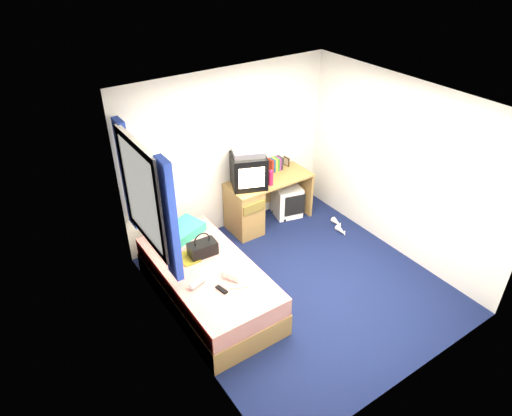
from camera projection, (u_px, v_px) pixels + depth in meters
ground at (300, 285)px, 5.85m from camera, size 3.40×3.40×0.00m
room_shell at (307, 187)px, 5.07m from camera, size 3.40×3.40×3.40m
bed at (209, 284)px, 5.48m from camera, size 1.01×2.00×0.54m
pillow at (181, 232)px, 5.82m from camera, size 0.66×0.53×0.12m
desk at (253, 204)px, 6.75m from camera, size 1.30×0.55×0.75m
storage_cube at (287, 201)px, 7.13m from camera, size 0.48×0.48×0.49m
crt_tv at (248, 171)px, 6.40m from camera, size 0.61×0.59×0.48m
vcr at (248, 152)px, 6.25m from camera, size 0.51×0.44×0.08m
book_row at (275, 164)px, 6.87m from camera, size 0.20×0.13×0.20m
picture_frame at (286, 161)px, 7.01m from camera, size 0.03×0.12×0.14m
pink_water_bottle at (271, 178)px, 6.48m from camera, size 0.09×0.09×0.22m
aerosol_can at (263, 173)px, 6.65m from camera, size 0.07×0.07×0.19m
handbag at (203, 248)px, 5.47m from camera, size 0.35×0.21×0.31m
towel at (237, 271)px, 5.20m from camera, size 0.33×0.31×0.09m
magazine at (189, 258)px, 5.46m from camera, size 0.22×0.28×0.01m
water_bottle at (197, 283)px, 5.04m from camera, size 0.21×0.12×0.07m
colour_swatch_fan at (239, 286)px, 5.04m from camera, size 0.22×0.16×0.01m
remote_control at (222, 290)px, 4.98m from camera, size 0.08×0.17×0.02m
window_assembly at (145, 195)px, 4.99m from camera, size 0.11×1.42×1.40m
white_heels at (339, 227)px, 6.89m from camera, size 0.21×0.42×0.09m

